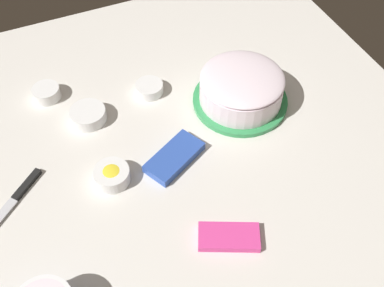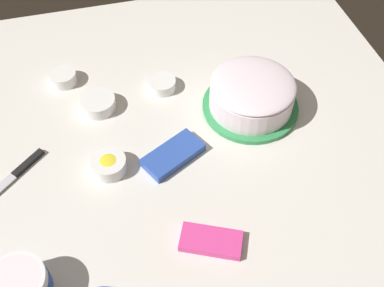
% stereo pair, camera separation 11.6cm
% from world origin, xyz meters
% --- Properties ---
extents(ground_plane, '(1.54, 1.54, 0.00)m').
position_xyz_m(ground_plane, '(0.00, 0.00, 0.00)').
color(ground_plane, silver).
extents(frosted_cake, '(0.27, 0.27, 0.11)m').
position_xyz_m(frosted_cake, '(-0.30, -0.17, 0.05)').
color(frosted_cake, '#339351').
rests_on(frosted_cake, ground_plane).
extents(spreading_knife, '(0.19, 0.17, 0.01)m').
position_xyz_m(spreading_knife, '(0.34, -0.09, 0.01)').
color(spreading_knife, silver).
rests_on(spreading_knife, ground_plane).
extents(sprinkle_bowl_yellow, '(0.09, 0.09, 0.04)m').
position_xyz_m(sprinkle_bowl_yellow, '(0.11, -0.06, 0.02)').
color(sprinkle_bowl_yellow, white).
rests_on(sprinkle_bowl_yellow, ground_plane).
extents(sprinkle_bowl_green, '(0.08, 0.08, 0.04)m').
position_xyz_m(sprinkle_bowl_green, '(0.19, -0.41, 0.02)').
color(sprinkle_bowl_green, white).
rests_on(sprinkle_bowl_green, ground_plane).
extents(sprinkle_bowl_rainbow, '(0.08, 0.08, 0.03)m').
position_xyz_m(sprinkle_bowl_rainbow, '(-0.08, -0.31, 0.02)').
color(sprinkle_bowl_rainbow, white).
rests_on(sprinkle_bowl_rainbow, ground_plane).
extents(sprinkle_bowl_pink, '(0.10, 0.10, 0.04)m').
position_xyz_m(sprinkle_bowl_pink, '(0.11, -0.28, 0.02)').
color(sprinkle_bowl_pink, white).
rests_on(sprinkle_bowl_pink, ground_plane).
extents(candy_box_lower, '(0.15, 0.12, 0.02)m').
position_xyz_m(candy_box_lower, '(-0.08, 0.20, 0.01)').
color(candy_box_lower, '#E53D8E').
rests_on(candy_box_lower, ground_plane).
extents(candy_box_upper, '(0.18, 0.14, 0.02)m').
position_xyz_m(candy_box_upper, '(-0.05, -0.05, 0.01)').
color(candy_box_upper, '#2D51B2').
rests_on(candy_box_upper, ground_plane).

